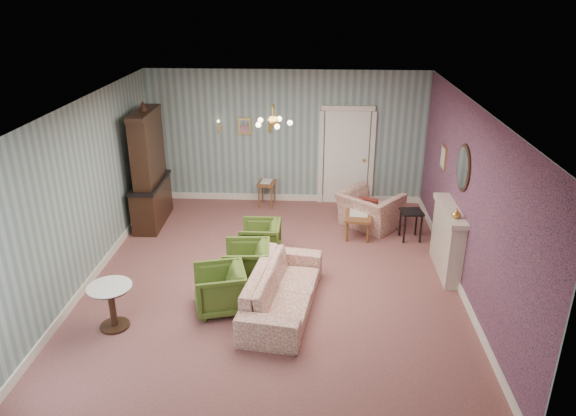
# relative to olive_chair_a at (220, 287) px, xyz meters

# --- Properties ---
(floor) EXTENTS (7.00, 7.00, 0.00)m
(floor) POSITION_rel_olive_chair_a_xyz_m (0.74, 0.97, -0.38)
(floor) COLOR #84514D
(floor) RESTS_ON ground
(ceiling) EXTENTS (7.00, 7.00, 0.00)m
(ceiling) POSITION_rel_olive_chair_a_xyz_m (0.74, 0.97, 2.52)
(ceiling) COLOR white
(ceiling) RESTS_ON ground
(wall_back) EXTENTS (6.00, 0.00, 6.00)m
(wall_back) POSITION_rel_olive_chair_a_xyz_m (0.74, 4.47, 1.07)
(wall_back) COLOR slate
(wall_back) RESTS_ON ground
(wall_front) EXTENTS (6.00, 0.00, 6.00)m
(wall_front) POSITION_rel_olive_chair_a_xyz_m (0.74, -2.53, 1.07)
(wall_front) COLOR slate
(wall_front) RESTS_ON ground
(wall_left) EXTENTS (0.00, 7.00, 7.00)m
(wall_left) POSITION_rel_olive_chair_a_xyz_m (-2.26, 0.97, 1.07)
(wall_left) COLOR slate
(wall_left) RESTS_ON ground
(wall_right) EXTENTS (0.00, 7.00, 7.00)m
(wall_right) POSITION_rel_olive_chair_a_xyz_m (3.74, 0.97, 1.07)
(wall_right) COLOR slate
(wall_right) RESTS_ON ground
(wall_right_floral) EXTENTS (0.00, 7.00, 7.00)m
(wall_right_floral) POSITION_rel_olive_chair_a_xyz_m (3.72, 0.97, 1.07)
(wall_right_floral) COLOR #A85465
(wall_right_floral) RESTS_ON ground
(door) EXTENTS (1.12, 0.12, 2.16)m
(door) POSITION_rel_olive_chair_a_xyz_m (2.04, 4.43, 0.70)
(door) COLOR white
(door) RESTS_ON floor
(olive_chair_a) EXTENTS (0.85, 0.88, 0.75)m
(olive_chair_a) POSITION_rel_olive_chair_a_xyz_m (0.00, 0.00, 0.00)
(olive_chair_a) COLOR #476021
(olive_chair_a) RESTS_ON floor
(olive_chair_b) EXTENTS (0.73, 0.77, 0.75)m
(olive_chair_b) POSITION_rel_olive_chair_a_xyz_m (0.30, 0.82, -0.00)
(olive_chair_b) COLOR #476021
(olive_chair_b) RESTS_ON floor
(olive_chair_c) EXTENTS (0.65, 0.69, 0.71)m
(olive_chair_c) POSITION_rel_olive_chair_a_xyz_m (0.42, 1.75, -0.02)
(olive_chair_c) COLOR #476021
(olive_chair_c) RESTS_ON floor
(sofa_chintz) EXTENTS (0.97, 2.31, 0.88)m
(sofa_chintz) POSITION_rel_olive_chair_a_xyz_m (0.93, 0.08, 0.06)
(sofa_chintz) COLOR #953F3C
(sofa_chintz) RESTS_ON floor
(wingback_chair) EXTENTS (1.30, 1.26, 0.96)m
(wingback_chair) POSITION_rel_olive_chair_a_xyz_m (2.47, 3.14, 0.11)
(wingback_chair) COLOR #953F3C
(wingback_chair) RESTS_ON floor
(dresser) EXTENTS (0.54, 1.48, 2.45)m
(dresser) POSITION_rel_olive_chair_a_xyz_m (-1.91, 3.09, 0.85)
(dresser) COLOR black
(dresser) RESTS_ON floor
(fireplace) EXTENTS (0.30, 1.40, 1.16)m
(fireplace) POSITION_rel_olive_chair_a_xyz_m (3.60, 1.37, 0.20)
(fireplace) COLOR beige
(fireplace) RESTS_ON floor
(mantel_vase) EXTENTS (0.15, 0.15, 0.15)m
(mantel_vase) POSITION_rel_olive_chair_a_xyz_m (3.58, 0.97, 0.86)
(mantel_vase) COLOR gold
(mantel_vase) RESTS_ON fireplace
(oval_mirror) EXTENTS (0.04, 0.76, 0.84)m
(oval_mirror) POSITION_rel_olive_chair_a_xyz_m (3.70, 1.37, 1.47)
(oval_mirror) COLOR white
(oval_mirror) RESTS_ON wall_right
(framed_print) EXTENTS (0.04, 0.34, 0.42)m
(framed_print) POSITION_rel_olive_chair_a_xyz_m (3.71, 2.72, 1.22)
(framed_print) COLOR gold
(framed_print) RESTS_ON wall_right
(coffee_table) EXTENTS (0.57, 0.92, 0.45)m
(coffee_table) POSITION_rel_olive_chair_a_xyz_m (2.23, 2.77, -0.15)
(coffee_table) COLOR brown
(coffee_table) RESTS_ON floor
(side_table_black) EXTENTS (0.43, 0.43, 0.59)m
(side_table_black) POSITION_rel_olive_chair_a_xyz_m (3.20, 2.58, -0.08)
(side_table_black) COLOR black
(side_table_black) RESTS_ON floor
(pedestal_table) EXTENTS (0.71, 0.71, 0.68)m
(pedestal_table) POSITION_rel_olive_chair_a_xyz_m (-1.43, -0.54, -0.04)
(pedestal_table) COLOR black
(pedestal_table) RESTS_ON floor
(nesting_table) EXTENTS (0.41, 0.50, 0.60)m
(nesting_table) POSITION_rel_olive_chair_a_xyz_m (0.33, 4.12, -0.08)
(nesting_table) COLOR brown
(nesting_table) RESTS_ON floor
(gilt_mirror_back) EXTENTS (0.28, 0.06, 0.36)m
(gilt_mirror_back) POSITION_rel_olive_chair_a_xyz_m (-0.16, 4.43, 1.32)
(gilt_mirror_back) COLOR gold
(gilt_mirror_back) RESTS_ON wall_back
(sconce_left) EXTENTS (0.16, 0.12, 0.30)m
(sconce_left) POSITION_rel_olive_chair_a_xyz_m (-0.71, 4.41, 1.32)
(sconce_left) COLOR gold
(sconce_left) RESTS_ON wall_back
(sconce_right) EXTENTS (0.16, 0.12, 0.30)m
(sconce_right) POSITION_rel_olive_chair_a_xyz_m (0.39, 4.41, 1.32)
(sconce_right) COLOR gold
(sconce_right) RESTS_ON wall_back
(chandelier) EXTENTS (0.56, 0.56, 0.36)m
(chandelier) POSITION_rel_olive_chair_a_xyz_m (0.74, 0.97, 2.25)
(chandelier) COLOR gold
(chandelier) RESTS_ON ceiling
(burgundy_cushion) EXTENTS (0.41, 0.28, 0.39)m
(burgundy_cushion) POSITION_rel_olive_chair_a_xyz_m (2.42, 2.99, 0.10)
(burgundy_cushion) COLOR maroon
(burgundy_cushion) RESTS_ON wingback_chair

